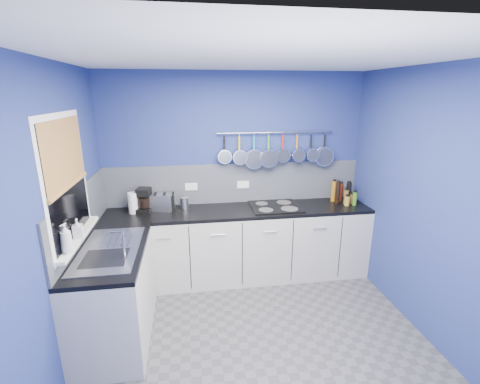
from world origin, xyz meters
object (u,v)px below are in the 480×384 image
object	(u,v)px
paper_towel	(133,203)
toaster	(160,202)
canister	(185,203)
soap_bottle_a	(66,238)
hob	(275,206)
soap_bottle_b	(77,228)
coffee_maker	(144,200)

from	to	relation	value
paper_towel	toaster	distance (m)	0.31
toaster	canister	xyz separation A→B (m)	(0.28, -0.00, -0.03)
soap_bottle_a	paper_towel	bearing A→B (deg)	76.59
canister	hob	world-z (taller)	canister
soap_bottle_b	soap_bottle_a	bearing A→B (deg)	-90.00
soap_bottle_b	canister	distance (m)	1.40
soap_bottle_a	paper_towel	xyz separation A→B (m)	(0.30, 1.28, -0.15)
soap_bottle_a	coffee_maker	xyz separation A→B (m)	(0.43, 1.29, -0.13)
soap_bottle_a	paper_towel	world-z (taller)	soap_bottle_a
soap_bottle_a	soap_bottle_b	bearing A→B (deg)	90.00
coffee_maker	soap_bottle_a	bearing A→B (deg)	-97.88
coffee_maker	toaster	distance (m)	0.19
canister	paper_towel	bearing A→B (deg)	-173.77
paper_towel	soap_bottle_b	bearing A→B (deg)	-106.91
paper_towel	toaster	world-z (taller)	paper_towel
canister	hob	bearing A→B (deg)	-5.30
toaster	hob	bearing A→B (deg)	7.71
soap_bottle_b	canister	size ratio (longest dim) A/B	1.21
soap_bottle_b	toaster	world-z (taller)	soap_bottle_b
soap_bottle_a	canister	distance (m)	1.62
paper_towel	toaster	bearing A→B (deg)	12.35
soap_bottle_a	toaster	world-z (taller)	soap_bottle_a
coffee_maker	toaster	world-z (taller)	coffee_maker
paper_towel	canister	bearing A→B (deg)	6.23
toaster	canister	world-z (taller)	toaster
soap_bottle_a	toaster	distance (m)	1.48
soap_bottle_a	soap_bottle_b	distance (m)	0.28
soap_bottle_a	hob	size ratio (longest dim) A/B	0.40
coffee_maker	toaster	size ratio (longest dim) A/B	0.93
hob	soap_bottle_b	bearing A→B (deg)	-154.18
soap_bottle_b	coffee_maker	world-z (taller)	soap_bottle_b
soap_bottle_b	coffee_maker	bearing A→B (deg)	67.12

